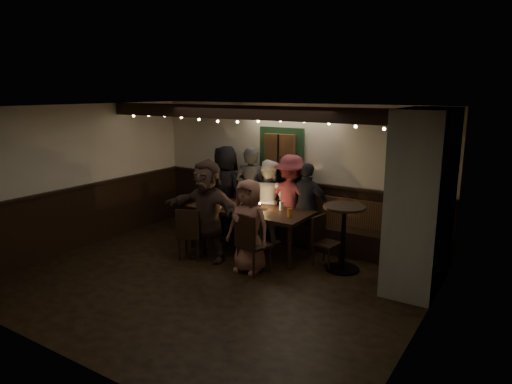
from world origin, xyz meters
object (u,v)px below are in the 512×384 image
Objects in this scene: person_a at (226,190)px; person_g at (249,226)px; chair_near_left at (190,231)px; person_b at (251,192)px; person_e at (307,206)px; person_d at (291,200)px; person_c at (269,200)px; chair_end at (323,238)px; chair_near_right at (250,241)px; dining_table at (250,212)px; person_f at (207,210)px; high_top at (344,230)px.

person_g is (1.54, -1.49, -0.13)m from person_a.
person_b reaches higher than chair_near_left.
person_d is at bearing -4.23° from person_e.
person_b is 0.43m from person_c.
person_a is (-2.42, 0.60, 0.42)m from chair_end.
chair_near_right is 1.19× the size of chair_end.
person_e is at bearing 133.29° from chair_end.
chair_near_right is at bearing -56.59° from dining_table.
chair_near_right is 1.27m from chair_end.
person_f is at bearing 77.49° from person_b.
person_d is (0.86, 0.05, -0.05)m from person_b.
person_c is (-1.42, 0.61, 0.32)m from chair_end.
person_b is at bearing 121.81° from dining_table.
person_d is (-0.97, 0.68, 0.38)m from chair_end.
person_d is at bearing -162.76° from person_a.
chair_near_left is at bearing 55.71° from person_d.
person_d is 1.13× the size of person_g.
chair_near_right is 0.63× the size of person_e.
chair_near_left is 1.10× the size of chair_end.
person_g is (-0.27, -1.54, -0.03)m from person_e.
high_top is (1.16, 0.95, 0.12)m from chair_near_right.
chair_near_left is 0.58× the size of person_e.
person_d is (-0.19, 1.67, 0.29)m from chair_near_right.
person_g reaches higher than high_top.
chair_near_right reaches higher than dining_table.
person_g is at bearing -57.75° from dining_table.
person_f is at bearing 170.53° from chair_near_right.
person_a is at bearing 167.09° from high_top.
chair_end is at bearing 145.16° from person_b.
person_d reaches higher than dining_table.
person_g is at bearing 90.12° from person_d.
person_c is 1.59m from person_g.
person_d reaches higher than chair_end.
dining_table is 1.41m from chair_end.
chair_end is at bearing 141.65° from person_d.
chair_near_left is 0.52× the size of person_f.
person_g is at bearing 80.91° from person_e.
person_a is (-0.43, 1.62, 0.37)m from chair_near_left.
chair_end is 0.47× the size of person_a.
person_f is (0.24, 0.18, 0.36)m from chair_near_left.
chair_end is (1.38, 0.10, -0.25)m from dining_table.
dining_table is 1.41× the size of person_e.
person_a is 1.81m from person_e.
person_c is (0.42, -0.02, -0.11)m from person_b.
person_b is (-0.45, 0.73, 0.17)m from dining_table.
person_a reaches higher than chair_near_left.
person_a is 0.99× the size of person_b.
person_c reaches higher than person_e.
dining_table is 2.43× the size of chair_near_left.
chair_end is 1.98m from person_b.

